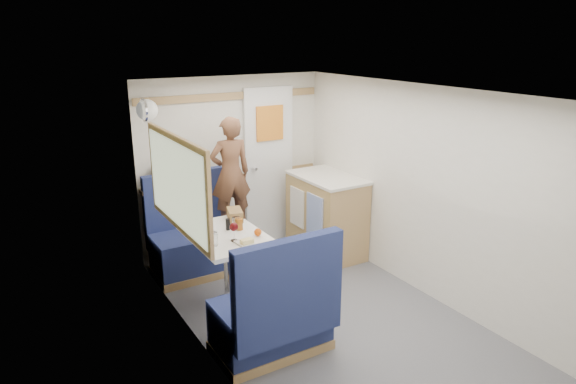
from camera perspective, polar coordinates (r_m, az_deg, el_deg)
floor at (r=4.48m, az=6.96°, el=-15.78°), size 4.50×4.50×0.00m
ceiling at (r=3.79m, az=8.06°, el=10.51°), size 4.50×4.50×0.00m
wall_back at (r=5.88m, az=-6.14°, el=2.99°), size 2.20×0.02×2.00m
wall_left at (r=3.50m, az=-6.99°, el=-7.05°), size 0.02×4.50×2.00m
wall_right at (r=4.76m, az=17.98°, el=-1.18°), size 0.02×4.50×2.00m
oak_trim_low at (r=5.90m, az=-6.01°, el=1.54°), size 2.15×0.02×0.08m
oak_trim_high at (r=5.72m, az=-6.30°, el=10.55°), size 2.15×0.02×0.08m
side_window at (r=4.31m, az=-12.29°, el=0.88°), size 0.04×1.30×0.72m
rear_door at (r=6.05m, az=-2.13°, el=3.22°), size 0.62×0.12×1.86m
dinette_table at (r=4.68m, az=-6.76°, el=-6.41°), size 0.62×0.92×0.72m
bench_far at (r=5.53m, az=-10.36°, el=-5.79°), size 0.90×0.59×1.05m
bench_near at (r=4.11m, az=-1.51°, el=-14.02°), size 0.90×0.59×1.05m
ledge at (r=5.56m, az=-11.62°, el=0.63°), size 0.90×0.14×0.04m
dome_light at (r=5.01m, az=-15.41°, el=8.78°), size 0.20×0.20×0.20m
galley_counter at (r=5.84m, az=4.26°, el=-2.53°), size 0.57×0.92×0.92m
person at (r=5.36m, az=-6.42°, el=2.08°), size 0.46×0.33×1.19m
duffel_bag at (r=5.51m, az=-12.26°, el=1.81°), size 0.46×0.25×0.21m
tray at (r=4.36m, az=-3.59°, el=-5.84°), size 0.28×0.35×0.02m
orange_fruit at (r=4.50m, az=-3.38°, el=-4.48°), size 0.07×0.07×0.07m
cheese_block at (r=4.35m, az=-4.59°, el=-5.47°), size 0.11×0.07×0.04m
wine_glass at (r=4.42m, az=-6.04°, el=-3.95°), size 0.08×0.08×0.17m
tumbler_left at (r=4.37m, az=-8.28°, el=-5.19°), size 0.07×0.07×0.12m
tumbler_mid at (r=4.68m, az=-8.85°, el=-3.67°), size 0.07×0.07×0.12m
tumbler_right at (r=4.71m, az=-5.78°, el=-3.44°), size 0.07×0.07×0.12m
beer_glass at (r=4.69m, az=-5.45°, el=-3.58°), size 0.07×0.07×0.11m
pepper_grinder at (r=4.70m, az=-6.70°, el=-3.59°), size 0.04×0.04×0.11m
bread_loaf at (r=4.95m, az=-5.92°, el=-2.51°), size 0.19×0.27×0.10m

